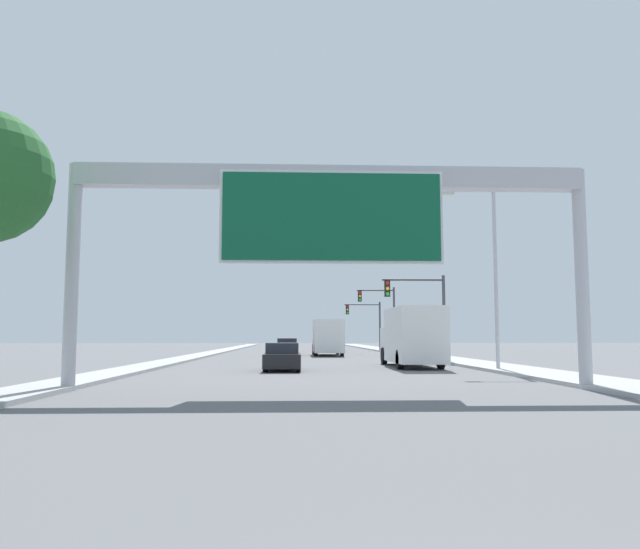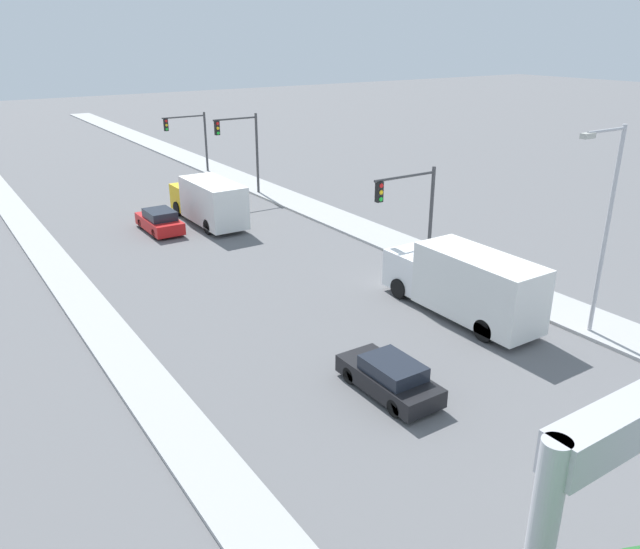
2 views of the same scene
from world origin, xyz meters
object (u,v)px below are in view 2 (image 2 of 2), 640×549
truck_box_primary (465,283)px  street_lamp_right (604,218)px  traffic_light_mid_block (244,142)px  traffic_light_near_intersection (413,203)px  car_mid_left (160,221)px  traffic_light_far_intersection (191,133)px  truck_box_secondary (209,201)px  car_mid_center (390,377)px

truck_box_primary → street_lamp_right: street_lamp_right is taller
traffic_light_mid_block → street_lamp_right: size_ratio=0.71×
traffic_light_near_intersection → street_lamp_right: (1.13, -10.14, 1.48)m
truck_box_primary → street_lamp_right: bearing=-54.9°
car_mid_left → truck_box_primary: (7.00, -20.33, 0.93)m
traffic_light_near_intersection → traffic_light_mid_block: size_ratio=0.88×
traffic_light_mid_block → traffic_light_far_intersection: bearing=91.4°
truck_box_secondary → traffic_light_near_intersection: size_ratio=1.43×
truck_box_secondary → traffic_light_mid_block: (5.63, 5.56, 2.69)m
car_mid_center → traffic_light_far_intersection: traffic_light_far_intersection is taller
truck_box_secondary → car_mid_left: bearing=179.1°
truck_box_primary → truck_box_secondary: bearing=99.8°
car_mid_center → traffic_light_near_intersection: traffic_light_near_intersection is taller
traffic_light_far_intersection → truck_box_primary: bearing=-93.0°
street_lamp_right → traffic_light_near_intersection: bearing=96.4°
traffic_light_near_intersection → traffic_light_far_intersection: 30.00m
car_mid_left → street_lamp_right: street_lamp_right is taller
truck_box_primary → traffic_light_far_intersection: size_ratio=1.51×
truck_box_secondary → traffic_light_far_intersection: traffic_light_far_intersection is taller
traffic_light_near_intersection → truck_box_secondary: bearing=110.5°
car_mid_left → street_lamp_right: bearing=-67.8°
car_mid_left → car_mid_center: (0.00, -23.57, -0.06)m
car_mid_center → truck_box_primary: bearing=24.9°
car_mid_left → truck_box_secondary: (3.50, -0.05, 0.86)m
car_mid_center → street_lamp_right: street_lamp_right is taller
traffic_light_mid_block → traffic_light_far_intersection: 10.02m
car_mid_left → street_lamp_right: (10.03, -24.63, 4.57)m
car_mid_left → truck_box_secondary: bearing=-0.9°
car_mid_center → traffic_light_far_intersection: 40.19m
truck_box_primary → car_mid_left: bearing=109.0°
car_mid_left → truck_box_primary: truck_box_primary is taller
car_mid_center → traffic_light_mid_block: 30.69m
truck_box_secondary → traffic_light_far_intersection: 16.61m
car_mid_left → truck_box_primary: size_ratio=0.52×
truck_box_secondary → traffic_light_near_intersection: bearing=-69.5°
car_mid_left → traffic_light_mid_block: bearing=31.1°
car_mid_left → traffic_light_near_intersection: (8.90, -14.49, 3.09)m
truck_box_secondary → truck_box_primary: bearing=-80.2°
car_mid_left → truck_box_primary: 21.52m
traffic_light_near_intersection → traffic_light_mid_block: traffic_light_mid_block is taller
traffic_light_mid_block → car_mid_left: bearing=-148.9°
car_mid_left → traffic_light_near_intersection: traffic_light_near_intersection is taller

